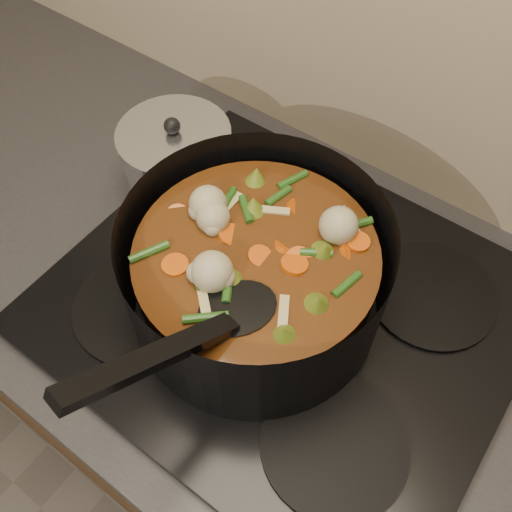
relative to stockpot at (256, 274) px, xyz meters
The scene contains 4 objects.
counter 0.55m from the stockpot, 43.52° to the left, with size 2.64×0.64×0.91m.
stovetop 0.10m from the stockpot, 43.52° to the left, with size 0.62×0.54×0.03m.
stockpot is the anchor object (origin of this frame).
saucepan 0.25m from the stockpot, 154.56° to the left, with size 0.17×0.17×0.14m.
Camera 1 is at (0.21, 1.58, 1.62)m, focal length 40.00 mm.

